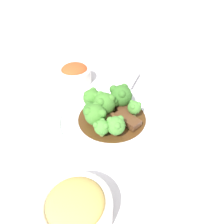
# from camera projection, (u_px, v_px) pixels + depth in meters

# --- Properties ---
(ground_plane) EXTENTS (4.00, 4.00, 0.00)m
(ground_plane) POSITION_uv_depth(u_px,v_px,m) (112.00, 122.00, 0.55)
(ground_plane) COLOR silver
(main_plate) EXTENTS (0.27, 0.27, 0.02)m
(main_plate) POSITION_uv_depth(u_px,v_px,m) (112.00, 119.00, 0.54)
(main_plate) COLOR white
(main_plate) RESTS_ON ground_plane
(beef_strip_0) EXTENTS (0.05, 0.07, 0.02)m
(beef_strip_0) POSITION_uv_depth(u_px,v_px,m) (127.00, 120.00, 0.52)
(beef_strip_0) COLOR #56331E
(beef_strip_0) RESTS_ON main_plate
(beef_strip_1) EXTENTS (0.06, 0.07, 0.01)m
(beef_strip_1) POSITION_uv_depth(u_px,v_px,m) (111.00, 120.00, 0.52)
(beef_strip_1) COLOR brown
(beef_strip_1) RESTS_ON main_plate
(beef_strip_2) EXTENTS (0.06, 0.05, 0.01)m
(beef_strip_2) POSITION_uv_depth(u_px,v_px,m) (108.00, 102.00, 0.58)
(beef_strip_2) COLOR brown
(beef_strip_2) RESTS_ON main_plate
(beef_strip_3) EXTENTS (0.05, 0.06, 0.01)m
(beef_strip_3) POSITION_uv_depth(u_px,v_px,m) (124.00, 111.00, 0.54)
(beef_strip_3) COLOR #56331E
(beef_strip_3) RESTS_ON main_plate
(broccoli_floret_0) EXTENTS (0.05, 0.05, 0.06)m
(broccoli_floret_0) POSITION_uv_depth(u_px,v_px,m) (104.00, 103.00, 0.52)
(broccoli_floret_0) COLOR #8EB756
(broccoli_floret_0) RESTS_ON main_plate
(broccoli_floret_1) EXTENTS (0.04, 0.04, 0.05)m
(broccoli_floret_1) POSITION_uv_depth(u_px,v_px,m) (116.00, 125.00, 0.48)
(broccoli_floret_1) COLOR #8EB756
(broccoli_floret_1) RESTS_ON main_plate
(broccoli_floret_2) EXTENTS (0.05, 0.05, 0.05)m
(broccoli_floret_2) POSITION_uv_depth(u_px,v_px,m) (92.00, 98.00, 0.54)
(broccoli_floret_2) COLOR #8EB756
(broccoli_floret_2) RESTS_ON main_plate
(broccoli_floret_3) EXTENTS (0.03, 0.03, 0.04)m
(broccoli_floret_3) POSITION_uv_depth(u_px,v_px,m) (134.00, 107.00, 0.52)
(broccoli_floret_3) COLOR #7FA84C
(broccoli_floret_3) RESTS_ON main_plate
(broccoli_floret_4) EXTENTS (0.06, 0.06, 0.06)m
(broccoli_floret_4) POSITION_uv_depth(u_px,v_px,m) (120.00, 95.00, 0.55)
(broccoli_floret_4) COLOR #7FA84C
(broccoli_floret_4) RESTS_ON main_plate
(broccoli_floret_5) EXTENTS (0.05, 0.05, 0.06)m
(broccoli_floret_5) POSITION_uv_depth(u_px,v_px,m) (95.00, 114.00, 0.50)
(broccoli_floret_5) COLOR #7FA84C
(broccoli_floret_5) RESTS_ON main_plate
(broccoli_floret_6) EXTENTS (0.04, 0.04, 0.04)m
(broccoli_floret_6) POSITION_uv_depth(u_px,v_px,m) (91.00, 110.00, 0.52)
(broccoli_floret_6) COLOR #8EB756
(broccoli_floret_6) RESTS_ON main_plate
(broccoli_floret_7) EXTENTS (0.03, 0.03, 0.05)m
(broccoli_floret_7) POSITION_uv_depth(u_px,v_px,m) (113.00, 101.00, 0.54)
(broccoli_floret_7) COLOR #7FA84C
(broccoli_floret_7) RESTS_ON main_plate
(broccoli_floret_8) EXTENTS (0.03, 0.03, 0.04)m
(broccoli_floret_8) POSITION_uv_depth(u_px,v_px,m) (102.00, 127.00, 0.47)
(broccoli_floret_8) COLOR #7FA84C
(broccoli_floret_8) RESTS_ON main_plate
(serving_spoon) EXTENTS (0.20, 0.05, 0.01)m
(serving_spoon) POSITION_uv_depth(u_px,v_px,m) (123.00, 96.00, 0.59)
(serving_spoon) COLOR #B7B7BC
(serving_spoon) RESTS_ON main_plate
(side_bowl_kimchi) EXTENTS (0.10, 0.10, 0.06)m
(side_bowl_kimchi) POSITION_uv_depth(u_px,v_px,m) (75.00, 73.00, 0.68)
(side_bowl_kimchi) COLOR white
(side_bowl_kimchi) RESTS_ON ground_plane
(side_bowl_appetizer) EXTENTS (0.12, 0.12, 0.06)m
(side_bowl_appetizer) POSITION_uv_depth(u_px,v_px,m) (76.00, 207.00, 0.35)
(side_bowl_appetizer) COLOR white
(side_bowl_appetizer) RESTS_ON ground_plane
(sauce_dish) EXTENTS (0.06, 0.06, 0.01)m
(sauce_dish) POSITION_uv_depth(u_px,v_px,m) (193.00, 112.00, 0.57)
(sauce_dish) COLOR white
(sauce_dish) RESTS_ON ground_plane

